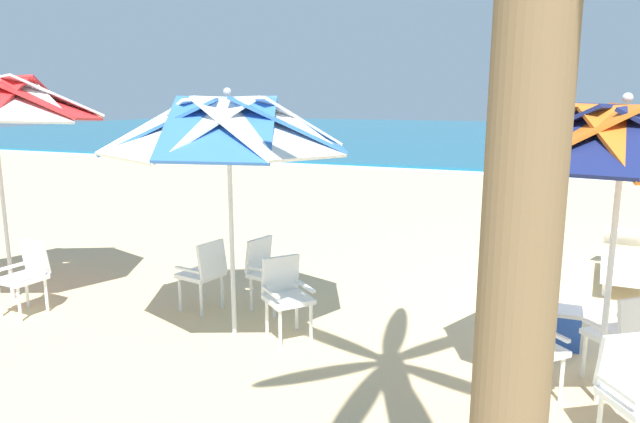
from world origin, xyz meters
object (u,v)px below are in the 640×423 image
Objects in this scene: beach_umbrella_0 at (623,140)px; beach_umbrella_1 at (228,126)px; plastic_chair_6 at (26,272)px; sun_lounger_1 at (627,261)px; plastic_chair_1 at (635,389)px; cooler_box at (555,326)px; plastic_chair_2 at (527,339)px; plastic_chair_4 at (204,271)px; plastic_chair_3 at (267,269)px; plastic_chair_5 at (286,292)px; plastic_chair_0 at (624,333)px.

beach_umbrella_0 is 3.58m from beach_umbrella_1.
plastic_chair_6 is 7.81m from sun_lounger_1.
plastic_chair_1 is 1.89m from cooler_box.
plastic_chair_4 is at bearing 169.16° from plastic_chair_2.
plastic_chair_2 is 1.00× the size of plastic_chair_3.
cooler_box is at bearing 16.37° from beach_umbrella_1.
plastic_chair_1 reaches higher than cooler_box.
sun_lounger_1 is (0.58, 3.77, -1.93)m from beach_umbrella_0.
plastic_chair_5 is at bearing -50.67° from plastic_chair_3.
plastic_chair_5 is at bearing 8.64° from plastic_chair_6.
plastic_chair_2 is at bearing -173.88° from beach_umbrella_0.
beach_umbrella_0 is 0.98× the size of beach_umbrella_1.
cooler_box is (0.25, 1.18, -0.30)m from plastic_chair_2.
beach_umbrella_1 is at bearing -139.10° from sun_lounger_1.
plastic_chair_4 is at bearing 23.09° from plastic_chair_6.
plastic_chair_0 is 1.00× the size of plastic_chair_1.
plastic_chair_2 is at bearing -150.62° from plastic_chair_0.
plastic_chair_2 is 3.16m from plastic_chair_3.
plastic_chair_1 is 4.09m from plastic_chair_3.
beach_umbrella_0 is at bearing -5.54° from plastic_chair_5.
beach_umbrella_1 is 3.02× the size of plastic_chair_3.
plastic_chair_0 is (0.20, 0.38, -1.71)m from beach_umbrella_0.
beach_umbrella_0 is 1.77m from plastic_chair_0.
plastic_chair_1 is 0.40× the size of sun_lounger_1.
plastic_chair_6 reaches higher than cooler_box.
beach_umbrella_1 is 3.13m from plastic_chair_6.
plastic_chair_0 and plastic_chair_5 have the same top height.
plastic_chair_6 is (-2.58, -1.15, 0.00)m from plastic_chair_3.
beach_umbrella_1 reaches higher than beach_umbrella_0.
plastic_chair_2 and plastic_chair_4 have the same top height.
plastic_chair_1 is 3.33m from plastic_chair_5.
plastic_chair_6 is (-2.58, -0.35, -1.74)m from beach_umbrella_1.
plastic_chair_0 and plastic_chair_1 have the same top height.
plastic_chair_3 is 1.73× the size of cooler_box.
plastic_chair_3 is at bearing -177.46° from cooler_box.
sun_lounger_1 is at bearing 33.03° from plastic_chair_4.
plastic_chair_0 and plastic_chair_2 have the same top height.
plastic_chair_3 is (0.00, 0.81, -1.74)m from beach_umbrella_1.
sun_lounger_1 is (0.41, 4.45, -0.22)m from plastic_chair_1.
sun_lounger_1 is (1.17, 3.83, -0.22)m from plastic_chair_2.
beach_umbrella_1 is 3.02× the size of plastic_chair_4.
plastic_chair_3 is at bearing -146.08° from sun_lounger_1.
plastic_chair_6 is at bearing -178.29° from beach_umbrella_0.
plastic_chair_4 is at bearing 171.48° from beach_umbrella_0.
cooler_box is at bearing 107.18° from beach_umbrella_0.
plastic_chair_1 is at bearing -39.57° from plastic_chair_2.
plastic_chair_5 is at bearing -162.94° from cooler_box.
plastic_chair_5 is 1.00× the size of plastic_chair_6.
plastic_chair_5 is at bearing 162.90° from plastic_chair_1.
beach_umbrella_1 is at bearing 7.68° from plastic_chair_6.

